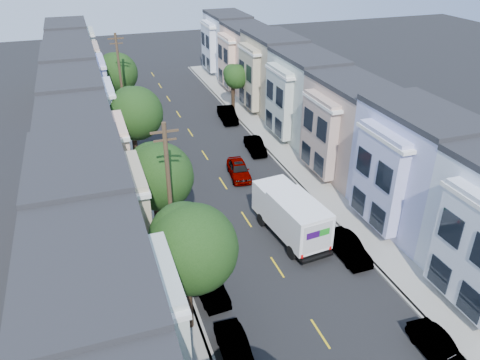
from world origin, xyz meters
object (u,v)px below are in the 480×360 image
object	(u,v)px
utility_pole_near	(170,201)
parked_right_b	(348,248)
parked_left_c	(208,285)
tree_far_r	(235,77)
fedex_truck	(291,214)
tree_e	(116,73)
utility_pole_far	(121,81)
parked_right_a	(438,349)
parked_right_c	(255,146)
tree_d	(135,114)
parked_left_b	(235,349)
tree_c	(158,177)
parked_right_d	(228,114)
lead_sedan	(239,170)
tree_b	(191,249)
parked_left_d	(165,182)

from	to	relation	value
utility_pole_near	parked_right_b	distance (m)	12.29
parked_left_c	parked_right_b	distance (m)	9.82
tree_far_r	fedex_truck	bearing A→B (deg)	-100.10
tree_e	fedex_truck	size ratio (longest dim) A/B	1.02
utility_pole_far	parked_right_b	xyz separation A→B (m)	(11.20, -28.40, -4.47)
parked_right_a	parked_right_c	distance (m)	26.50
tree_d	tree_e	bearing A→B (deg)	90.00
parked_left_b	parked_right_a	bearing A→B (deg)	-17.62
tree_far_r	parked_left_c	world-z (taller)	tree_far_r
tree_c	utility_pole_far	size ratio (longest dim) A/B	0.70
fedex_truck	parked_right_d	bearing A→B (deg)	77.21
parked_left_b	parked_right_c	distance (m)	25.17
tree_e	parked_left_c	distance (m)	34.35
tree_d	parked_left_c	distance (m)	18.76
utility_pole_near	lead_sedan	bearing A→B (deg)	53.32
fedex_truck	lead_sedan	xyz separation A→B (m)	(-0.53, 9.75, -1.12)
tree_e	parked_right_b	bearing A→B (deg)	-71.52
tree_b	tree_e	size ratio (longest dim) A/B	1.08
parked_left_b	utility_pole_far	bearing A→B (deg)	93.44
parked_right_c	parked_right_d	xyz separation A→B (m)	(0.00, 8.94, 0.10)
parked_left_c	parked_left_d	xyz separation A→B (m)	(0.00, 13.70, 0.01)
lead_sedan	parked_left_b	distance (m)	19.87
fedex_truck	parked_left_d	bearing A→B (deg)	119.88
parked_left_d	parked_left_b	bearing A→B (deg)	-92.47
utility_pole_near	parked_right_a	distance (m)	16.58
tree_far_r	tree_d	bearing A→B (deg)	-137.48
tree_e	parked_left_d	bearing A→B (deg)	-86.07
tree_e	parked_left_d	distance (m)	20.82
parked_left_b	parked_right_d	world-z (taller)	parked_right_d
tree_e	fedex_truck	distance (m)	31.47
parked_right_d	parked_right_a	bearing A→B (deg)	-85.32
parked_left_c	parked_right_a	world-z (taller)	parked_left_c
tree_far_r	tree_b	bearing A→B (deg)	-112.13
lead_sedan	parked_right_c	xyz separation A→B (m)	(3.22, 4.43, -0.06)
tree_c	parked_left_b	world-z (taller)	tree_c
utility_pole_near	lead_sedan	size ratio (longest dim) A/B	2.27
parked_right_a	parked_right_d	world-z (taller)	parked_right_d
parked_right_b	utility_pole_near	bearing A→B (deg)	166.67
parked_right_a	utility_pole_near	bearing A→B (deg)	136.56
tree_d	utility_pole_far	distance (m)	10.84
tree_e	parked_right_c	distance (m)	19.92
parked_right_d	utility_pole_far	bearing A→B (deg)	175.01
tree_b	utility_pole_near	xyz separation A→B (m)	(0.00, 5.19, -0.10)
tree_b	utility_pole_near	world-z (taller)	utility_pole_near
parked_right_b	parked_right_c	bearing A→B (deg)	88.75
tree_far_r	parked_right_d	world-z (taller)	tree_far_r
fedex_truck	parked_right_a	bearing A→B (deg)	-83.83
parked_right_c	parked_right_d	distance (m)	8.94
parked_right_a	lead_sedan	bearing A→B (deg)	100.23
utility_pole_near	parked_right_c	world-z (taller)	utility_pole_near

